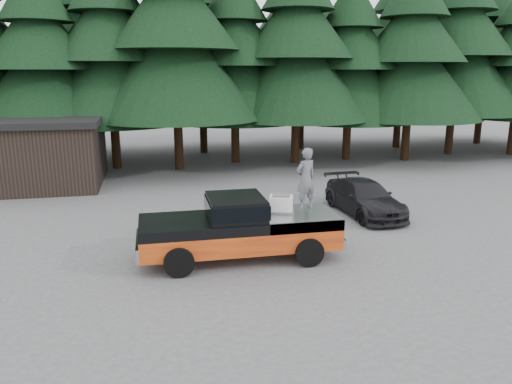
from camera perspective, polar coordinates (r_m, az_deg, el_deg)
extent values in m
plane|color=#47484A|center=(15.06, -1.48, -7.64)|extent=(120.00, 120.00, 0.00)
cube|color=black|center=(14.57, -2.32, -1.66)|extent=(1.66, 1.90, 0.59)
cube|color=silver|center=(15.04, 2.88, -1.41)|extent=(0.83, 0.76, 0.47)
imported|color=#515458|center=(15.24, 5.69, 1.52)|extent=(0.81, 0.67, 1.90)
imported|color=black|center=(19.90, 12.28, -0.64)|extent=(2.14, 4.61, 1.30)
cube|color=black|center=(26.89, -25.81, 3.86)|extent=(8.00, 6.00, 3.00)
cube|color=black|center=(26.69, -26.18, 7.34)|extent=(8.40, 6.40, 0.30)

